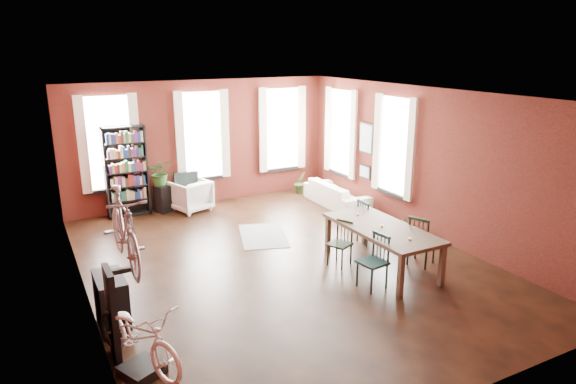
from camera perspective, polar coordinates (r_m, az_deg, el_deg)
room at (r=9.97m, az=-1.09°, el=5.06°), size 9.00×9.04×3.22m
dining_table at (r=9.76m, az=10.27°, el=-6.06°), size 1.10×2.39×0.81m
dining_chair_a at (r=8.93m, az=9.36°, el=-7.69°), size 0.49×0.49×0.94m
dining_chair_b at (r=9.76m, az=5.76°, el=-5.75°), size 0.52×0.52×0.85m
dining_chair_c at (r=10.05m, az=14.64°, el=-5.20°), size 0.59×0.59×0.97m
dining_chair_d at (r=10.88m, az=9.06°, el=-3.29°), size 0.44×0.44×0.94m
bookshelf at (r=12.95m, az=-17.54°, el=2.17°), size 1.00×0.32×2.20m
white_armchair at (r=13.10m, az=-10.77°, el=-0.22°), size 1.05×1.02×0.87m
cream_sofa at (r=13.37m, az=5.45°, el=0.21°), size 0.61×2.08×0.81m
striped_rug at (r=11.30m, az=-2.78°, el=-4.87°), size 1.41×1.78×0.01m
bike_trainer at (r=7.12m, az=-15.93°, el=-18.47°), size 0.62×0.62×0.14m
bike_wall_rack at (r=7.21m, az=-18.94°, el=-12.88°), size 0.16×0.60×1.30m
console_table at (r=8.13m, az=-19.01°, el=-11.44°), size 0.40×0.80×0.80m
plant_stand at (r=13.18m, az=-13.69°, el=-0.74°), size 0.44×0.44×0.67m
plant_by_sofa at (r=14.48m, az=1.33°, el=0.41°), size 0.45×0.67×0.28m
plant_small at (r=11.64m, az=12.73°, el=-4.28°), size 0.37×0.45×0.14m
bicycle_floor at (r=6.66m, az=-16.58°, el=-12.06°), size 0.88×1.04×1.67m
bicycle_hung at (r=6.68m, az=-17.97°, el=-1.29°), size 0.47×1.00×1.66m
plant_on_stand at (r=13.05m, az=-13.97°, el=1.81°), size 0.78×0.83×0.52m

